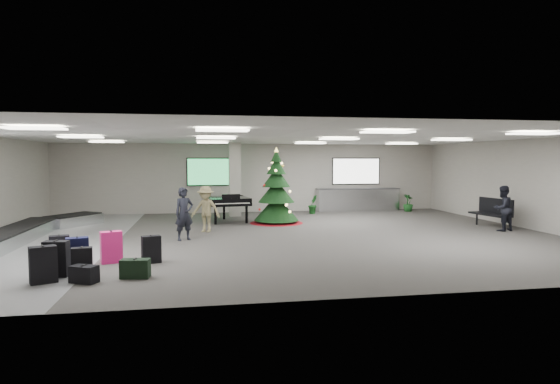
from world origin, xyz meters
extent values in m
plane|color=#3B3936|center=(0.00, 0.00, 0.00)|extent=(18.00, 18.00, 0.00)
cube|color=#9E9A91|center=(0.00, 7.00, 1.60)|extent=(18.00, 0.02, 3.20)
cube|color=#9E9A91|center=(0.00, -7.00, 1.60)|extent=(18.00, 0.02, 3.20)
cube|color=#9E9A91|center=(9.00, 0.00, 1.60)|extent=(0.02, 14.00, 3.20)
cube|color=silver|center=(0.00, 0.00, 3.20)|extent=(18.00, 14.00, 0.02)
cube|color=gray|center=(-7.00, 0.00, 0.00)|extent=(4.00, 14.00, 0.01)
cube|color=#A3A095|center=(-1.00, 5.60, 1.60)|extent=(0.50, 0.50, 3.20)
cube|color=green|center=(-2.00, 6.95, 1.90)|extent=(2.20, 0.08, 1.30)
cube|color=white|center=(5.00, 6.95, 1.90)|extent=(2.40, 0.08, 1.30)
cube|color=white|center=(-6.00, -4.00, 3.14)|extent=(1.20, 0.60, 0.04)
cube|color=white|center=(-6.00, 0.00, 3.14)|extent=(1.20, 0.60, 0.04)
cube|color=white|center=(-6.00, 4.00, 3.14)|extent=(1.20, 0.60, 0.04)
cube|color=white|center=(-2.00, -4.00, 3.14)|extent=(1.20, 0.60, 0.04)
cube|color=white|center=(-2.00, 0.00, 3.14)|extent=(1.20, 0.60, 0.04)
cube|color=white|center=(-2.00, 4.00, 3.14)|extent=(1.20, 0.60, 0.04)
cube|color=white|center=(2.00, -4.00, 3.14)|extent=(1.20, 0.60, 0.04)
cube|color=white|center=(2.00, 0.00, 3.14)|extent=(1.20, 0.60, 0.04)
cube|color=white|center=(2.00, 4.00, 3.14)|extent=(1.20, 0.60, 0.04)
cube|color=white|center=(6.00, -4.00, 3.14)|extent=(1.20, 0.60, 0.04)
cube|color=white|center=(6.00, 0.00, 3.14)|extent=(1.20, 0.60, 0.04)
cube|color=white|center=(6.00, 4.00, 3.14)|extent=(1.20, 0.60, 0.04)
cube|color=silver|center=(-7.20, 3.60, 0.19)|extent=(1.97, 2.21, 0.38)
cube|color=black|center=(-7.20, 3.60, 0.40)|extent=(1.87, 2.10, 0.05)
cube|color=silver|center=(5.00, 6.65, 0.53)|extent=(4.00, 0.60, 1.05)
cube|color=#2F2F32|center=(5.00, 6.65, 1.06)|extent=(4.05, 0.65, 0.04)
cube|color=black|center=(-5.52, -4.46, 0.38)|extent=(0.51, 0.31, 0.76)
cube|color=black|center=(-5.52, -4.46, 0.77)|extent=(0.05, 0.17, 0.02)
cube|color=black|center=(-4.97, -4.61, 0.32)|extent=(0.44, 0.28, 0.63)
cube|color=black|center=(-4.97, -4.61, 0.64)|extent=(0.05, 0.13, 0.02)
cube|color=#FF2181|center=(-4.63, -3.26, 0.38)|extent=(0.55, 0.42, 0.76)
cube|color=black|center=(-4.63, -3.26, 0.77)|extent=(0.08, 0.17, 0.02)
cube|color=black|center=(-3.68, -3.44, 0.33)|extent=(0.49, 0.36, 0.65)
cube|color=black|center=(-3.68, -3.44, 0.67)|extent=(0.07, 0.15, 0.02)
cube|color=black|center=(-5.24, -3.90, 0.37)|extent=(0.53, 0.39, 0.73)
cube|color=black|center=(-5.24, -3.90, 0.74)|extent=(0.07, 0.17, 0.02)
cube|color=black|center=(-5.62, -4.97, 0.37)|extent=(0.57, 0.45, 0.75)
cube|color=black|center=(-5.62, -4.97, 0.76)|extent=(0.10, 0.16, 0.02)
cube|color=black|center=(-3.87, -4.83, 0.20)|extent=(0.62, 0.37, 0.39)
cube|color=black|center=(-3.87, -4.83, 0.40)|extent=(0.05, 0.18, 0.02)
cube|color=black|center=(-5.85, -3.05, 0.33)|extent=(0.50, 0.37, 0.66)
cube|color=black|center=(-5.85, -3.05, 0.67)|extent=(0.08, 0.16, 0.02)
cube|color=black|center=(-4.84, -5.06, 0.17)|extent=(0.60, 0.49, 0.35)
cube|color=black|center=(-4.84, -5.06, 0.36)|extent=(0.10, 0.17, 0.02)
cone|color=maroon|center=(0.41, 2.97, 0.07)|extent=(2.07, 2.07, 0.13)
cylinder|color=#3F2819|center=(0.41, 2.97, 0.27)|extent=(0.13, 0.13, 0.54)
cone|color=black|center=(0.41, 2.97, 0.60)|extent=(1.74, 1.74, 0.98)
cone|color=black|center=(0.41, 2.97, 1.25)|extent=(1.42, 1.42, 0.87)
cone|color=black|center=(0.41, 2.97, 1.80)|extent=(1.09, 1.09, 0.76)
cone|color=black|center=(0.41, 2.97, 2.23)|extent=(0.76, 0.76, 0.65)
cone|color=black|center=(0.41, 2.97, 2.61)|extent=(0.44, 0.44, 0.49)
cone|color=#FFE566|center=(0.41, 2.97, 2.85)|extent=(0.17, 0.17, 0.20)
cube|color=black|center=(-1.44, 3.78, 0.83)|extent=(1.80, 1.97, 0.28)
cube|color=black|center=(-1.30, 2.83, 0.75)|extent=(1.50, 0.51, 0.10)
cube|color=white|center=(-1.30, 2.80, 0.81)|extent=(1.32, 0.33, 0.02)
cube|color=black|center=(-1.34, 3.08, 1.03)|extent=(0.71, 0.13, 0.22)
cylinder|color=black|center=(-1.94, 2.99, 0.34)|extent=(0.10, 0.10, 0.69)
cylinder|color=black|center=(-0.74, 3.16, 0.34)|extent=(0.10, 0.10, 0.69)
cylinder|color=black|center=(-1.54, 4.48, 0.34)|extent=(0.10, 0.10, 0.69)
cube|color=black|center=(7.93, 0.58, 0.47)|extent=(0.79, 1.72, 0.07)
cylinder|color=black|center=(7.93, -0.08, 0.22)|extent=(0.07, 0.07, 0.44)
cylinder|color=black|center=(7.93, 1.24, 0.22)|extent=(0.07, 0.07, 0.44)
cube|color=black|center=(8.19, 0.58, 0.78)|extent=(0.29, 1.65, 0.55)
imported|color=black|center=(-3.00, -0.36, 0.81)|extent=(0.70, 0.60, 1.62)
imported|color=#897D55|center=(-2.33, 1.18, 0.78)|extent=(1.16, 0.93, 1.57)
imported|color=black|center=(7.78, -0.35, 0.79)|extent=(0.89, 0.76, 1.57)
imported|color=#144019|center=(2.55, 5.79, 0.43)|extent=(0.56, 0.60, 0.86)
imported|color=#144019|center=(7.24, 5.90, 0.41)|extent=(0.62, 0.62, 0.83)
camera|label=1|loc=(-2.53, -14.84, 2.47)|focal=30.00mm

